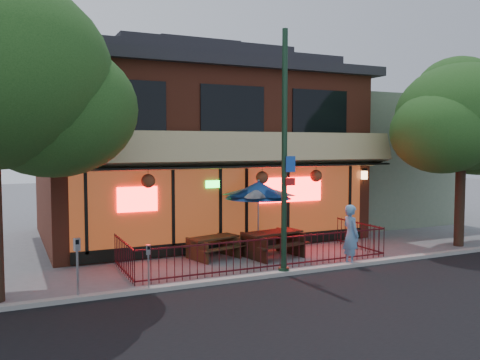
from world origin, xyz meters
The scene contains 14 objects.
ground centered at (0.00, 0.00, 0.00)m, with size 80.00×80.00×0.00m, color gray.
asphalt_street centered at (0.00, -6.00, 0.00)m, with size 80.00×11.00×0.00m, color black.
curb centered at (0.00, -0.50, 0.06)m, with size 80.00×0.25×0.12m, color #999993.
restaurant_building centered at (0.00, 7.11, 4.13)m, with size 12.96×9.49×8.05m.
neighbor_building centered at (9.00, 7.70, 3.00)m, with size 6.00×7.00×6.00m, color slate.
patio_fence centered at (0.00, 0.50, 0.63)m, with size 8.44×2.62×1.00m.
street_light centered at (0.00, -0.40, 3.15)m, with size 0.43×0.32×7.00m.
street_tree_right centered at (8.04, 0.59, 4.96)m, with size 4.80×4.80×7.02m.
picnic_table_left centered at (-1.07, 2.38, 0.48)m, with size 1.96×1.68×0.72m.
picnic_table_right centered at (0.80, 1.74, 0.56)m, with size 2.24×1.86×0.86m.
patio_umbrella centered at (0.60, 2.40, 2.20)m, with size 2.26×2.26×2.58m.
pedestrian centered at (2.46, -0.30, 0.95)m, with size 0.69×0.46×1.90m, color #6397C6.
parking_meter_near centered at (-4.00, -0.48, 0.82)m, with size 0.13×0.12×1.22m.
parking_meter_far centered at (-5.72, -0.40, 1.02)m, with size 0.16×0.15×1.51m.
Camera 1 is at (-7.25, -12.98, 3.75)m, focal length 38.00 mm.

